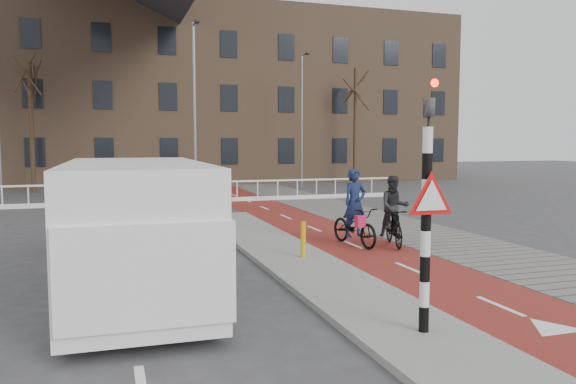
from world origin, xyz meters
name	(u,v)px	position (x,y,z in m)	size (l,w,h in m)	color
ground	(393,299)	(0.00, 0.00, 0.00)	(120.00, 120.00, 0.00)	#38383A
bike_lane	(294,220)	(1.50, 10.00, 0.01)	(2.50, 60.00, 0.01)	maroon
sidewalk	(366,217)	(4.30, 10.00, 0.01)	(3.00, 60.00, 0.01)	slate
curb_island	(287,255)	(-0.70, 4.00, 0.06)	(1.80, 16.00, 0.12)	gray
traffic_signal	(427,200)	(-0.60, -2.02, 1.99)	(0.80, 0.80, 3.68)	black
bollard	(303,239)	(-0.51, 3.38, 0.54)	(0.12, 0.12, 0.83)	#D89A0C
cyclist_near	(355,220)	(1.50, 4.91, 0.70)	(1.00, 2.08, 2.06)	black
cyclist_far	(394,217)	(2.45, 4.47, 0.79)	(0.94, 1.82, 1.89)	black
van	(136,228)	(-4.35, 1.31, 1.29)	(2.37, 5.71, 2.44)	white
railing	(103,199)	(-5.00, 17.00, 0.31)	(28.00, 0.10, 0.99)	silver
townhouse_row	(132,69)	(-3.00, 32.00, 7.81)	(46.00, 10.00, 15.90)	#7F6047
tree_mid	(32,128)	(-8.69, 25.03, 3.56)	(0.27, 0.27, 7.11)	black
tree_right	(355,127)	(10.80, 25.17, 3.80)	(0.21, 0.21, 7.60)	black
streetlight_near	(195,118)	(-1.42, 13.84, 3.74)	(0.12, 0.12, 7.48)	slate
streetlight_right	(302,121)	(6.60, 23.78, 4.06)	(0.12, 0.12, 8.11)	slate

